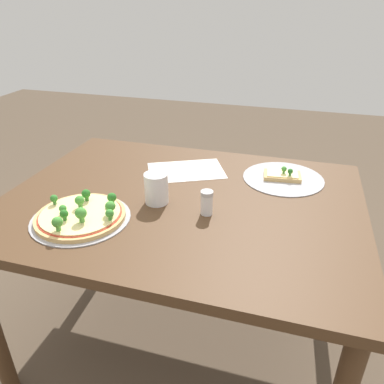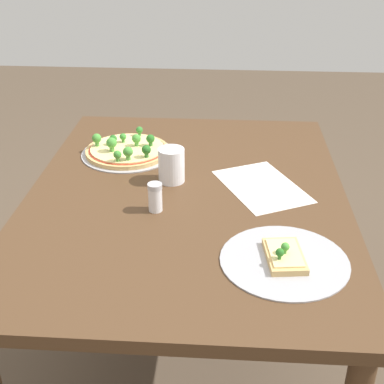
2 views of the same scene
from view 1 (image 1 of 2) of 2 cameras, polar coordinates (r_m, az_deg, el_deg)
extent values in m
plane|color=brown|center=(1.80, -1.27, -21.33)|extent=(8.00, 8.00, 0.00)
cube|color=#4C331E|center=(1.35, -1.58, -1.59)|extent=(1.26, 0.96, 0.04)
cylinder|color=#4C331E|center=(1.86, 19.99, -7.48)|extent=(0.06, 0.06, 0.68)
cylinder|color=#4C331E|center=(2.07, -13.07, -2.51)|extent=(0.06, 0.06, 0.68)
cylinder|color=#A3A3A8|center=(1.27, -16.56, -3.90)|extent=(0.32, 0.32, 0.00)
cylinder|color=tan|center=(1.27, -16.62, -3.56)|extent=(0.29, 0.29, 0.01)
cylinder|color=#B73823|center=(1.26, -16.66, -3.25)|extent=(0.27, 0.27, 0.00)
cylinder|color=#F4DB8E|center=(1.26, -16.68, -3.13)|extent=(0.26, 0.26, 0.00)
sphere|color=#3D8933|center=(1.26, -19.09, -2.39)|extent=(0.02, 0.02, 0.02)
cylinder|color=#488E3A|center=(1.26, -18.98, -3.00)|extent=(0.01, 0.01, 0.01)
sphere|color=#3D8933|center=(1.18, -12.45, -3.20)|extent=(0.03, 0.03, 0.03)
cylinder|color=#488E3A|center=(1.19, -12.36, -3.92)|extent=(0.01, 0.01, 0.01)
sphere|color=#479338|center=(1.19, -16.58, -3.10)|extent=(0.04, 0.04, 0.04)
cylinder|color=#51973E|center=(1.20, -16.43, -4.05)|extent=(0.02, 0.02, 0.02)
sphere|color=#286B23|center=(1.27, -12.13, -0.80)|extent=(0.03, 0.03, 0.03)
cylinder|color=#37742D|center=(1.28, -12.04, -1.59)|extent=(0.01, 0.01, 0.01)
sphere|color=#286B23|center=(1.31, -15.85, -0.24)|extent=(0.03, 0.03, 0.03)
cylinder|color=#37742D|center=(1.32, -15.74, -0.98)|extent=(0.01, 0.01, 0.01)
sphere|color=#337A2D|center=(1.33, -20.30, -0.92)|extent=(0.03, 0.03, 0.03)
cylinder|color=#3F8136|center=(1.33, -20.19, -1.53)|extent=(0.01, 0.01, 0.01)
sphere|color=#479338|center=(1.17, -19.85, -4.34)|extent=(0.03, 0.03, 0.03)
cylinder|color=#51973E|center=(1.19, -19.69, -5.21)|extent=(0.01, 0.01, 0.01)
sphere|color=#286B23|center=(1.22, -18.93, -3.16)|extent=(0.03, 0.03, 0.03)
cylinder|color=#37742D|center=(1.23, -18.81, -3.84)|extent=(0.01, 0.01, 0.01)
sphere|color=#479338|center=(1.28, -16.76, -1.21)|extent=(0.03, 0.03, 0.03)
cylinder|color=#51973E|center=(1.29, -16.64, -2.00)|extent=(0.01, 0.01, 0.01)
sphere|color=#479338|center=(1.21, -12.35, -2.12)|extent=(0.03, 0.03, 0.03)
cylinder|color=#51973E|center=(1.22, -12.25, -2.99)|extent=(0.01, 0.01, 0.01)
cylinder|color=#A3A3A8|center=(1.52, 13.71, 2.05)|extent=(0.32, 0.32, 0.00)
cube|color=tan|center=(1.52, 13.58, 2.41)|extent=(0.15, 0.10, 0.02)
cube|color=#F4DB8E|center=(1.52, 13.62, 2.76)|extent=(0.13, 0.09, 0.00)
sphere|color=#286B23|center=(1.49, 14.76, 3.06)|extent=(0.02, 0.02, 0.02)
cylinder|color=#37742D|center=(1.50, 14.69, 2.60)|extent=(0.01, 0.01, 0.01)
sphere|color=#479338|center=(1.51, 13.85, 3.42)|extent=(0.02, 0.02, 0.02)
cylinder|color=#51973E|center=(1.51, 13.80, 2.95)|extent=(0.01, 0.01, 0.01)
cylinder|color=white|center=(1.30, -5.46, 0.56)|extent=(0.08, 0.08, 0.11)
cylinder|color=silver|center=(1.23, 2.25, -1.92)|extent=(0.04, 0.04, 0.07)
cylinder|color=#B2B2B7|center=(1.21, 2.29, -0.18)|extent=(0.04, 0.04, 0.01)
cube|color=white|center=(1.55, -0.91, 3.29)|extent=(0.36, 0.32, 0.00)
camera|label=2|loc=(1.62, 61.79, 18.62)|focal=50.00mm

